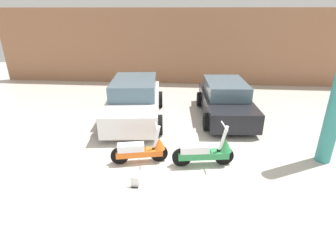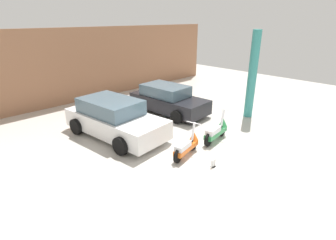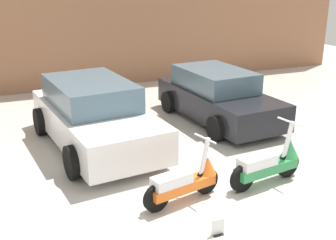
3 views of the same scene
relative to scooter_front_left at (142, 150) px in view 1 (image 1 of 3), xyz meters
The scene contains 7 objects.
ground_plane 0.84m from the scooter_front_left, 49.94° to the right, with size 28.00×28.00×0.00m, color beige.
wall_back 8.45m from the scooter_front_left, 86.65° to the left, with size 19.60×0.12×3.89m, color #9E6B4C.
scooter_front_left is the anchor object (origin of this frame).
scooter_front_right 1.68m from the scooter_front_left, ahead, with size 1.61×0.62×1.13m.
car_rear_left 3.18m from the scooter_front_left, 104.85° to the left, with size 2.40×4.42×1.44m.
car_rear_center 4.38m from the scooter_front_left, 54.18° to the left, with size 2.10×4.00×1.32m.
placard_near_left_scooter 1.11m from the scooter_front_left, 88.90° to the right, with size 0.20×0.13×0.26m.
Camera 1 is at (0.72, -5.39, 3.77)m, focal length 28.00 mm.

